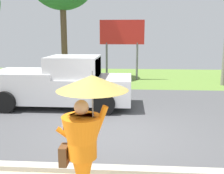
{
  "coord_description": "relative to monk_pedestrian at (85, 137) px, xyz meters",
  "views": [
    {
      "loc": [
        0.37,
        -6.69,
        2.63
      ],
      "look_at": [
        -0.17,
        1.0,
        1.1
      ],
      "focal_mm": 42.05,
      "sensor_mm": 36.0,
      "label": 1
    }
  ],
  "objects": [
    {
      "name": "monk_pedestrian",
      "position": [
        0.0,
        0.0,
        0.0
      ],
      "size": [
        1.1,
        1.05,
        2.13
      ],
      "rotation": [
        0.0,
        0.0,
        -0.23
      ],
      "color": "orange",
      "rests_on": "ground_plane"
    },
    {
      "name": "pickup_truck",
      "position": [
        -1.87,
        5.77,
        -0.25
      ],
      "size": [
        5.2,
        2.28,
        1.88
      ],
      "rotation": [
        0.0,
        0.0,
        0.11
      ],
      "color": "silver",
      "rests_on": "ground_plane"
    },
    {
      "name": "roadside_billboard",
      "position": [
        0.16,
        11.9,
        1.43
      ],
      "size": [
        2.6,
        0.12,
        3.5
      ],
      "color": "slate",
      "rests_on": "ground_plane"
    },
    {
      "name": "ground_plane",
      "position": [
        0.3,
        5.97,
        -1.17
      ],
      "size": [
        40.0,
        22.0,
        0.2
      ],
      "color": "#4C4C4F"
    }
  ]
}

